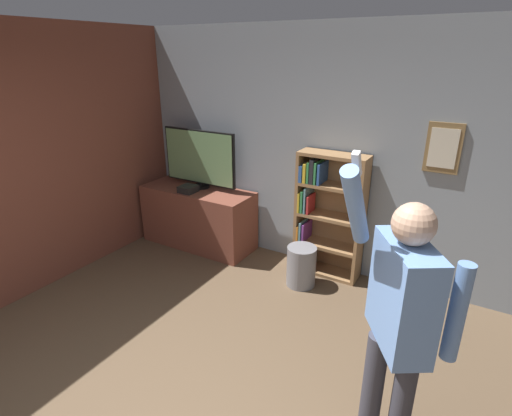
# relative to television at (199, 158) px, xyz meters

# --- Properties ---
(wall_back) EXTENTS (6.87, 0.09, 2.70)m
(wall_back) POSITION_rel_television_xyz_m (1.63, 0.27, 0.20)
(wall_back) COLOR gray
(wall_back) RESTS_ON ground_plane
(wall_side_brick) EXTENTS (0.06, 4.72, 2.70)m
(wall_side_brick) POSITION_rel_television_xyz_m (-0.84, -1.32, 0.20)
(wall_side_brick) COLOR brown
(wall_side_brick) RESTS_ON ground_plane
(tv_ledge) EXTENTS (1.47, 0.57, 0.77)m
(tv_ledge) POSITION_rel_television_xyz_m (0.00, -0.08, -0.77)
(tv_ledge) COLOR brown
(tv_ledge) RESTS_ON ground_plane
(television) EXTENTS (1.05, 0.22, 0.74)m
(television) POSITION_rel_television_xyz_m (0.00, 0.00, 0.00)
(television) COLOR black
(television) RESTS_ON tv_ledge
(game_console) EXTENTS (0.19, 0.21, 0.08)m
(game_console) POSITION_rel_television_xyz_m (-0.02, -0.22, -0.34)
(game_console) COLOR black
(game_console) RESTS_ON tv_ledge
(bookshelf) EXTENTS (0.74, 0.28, 1.41)m
(bookshelf) POSITION_rel_television_xyz_m (1.66, 0.09, -0.44)
(bookshelf) COLOR #997047
(bookshelf) RESTS_ON ground_plane
(person) EXTENTS (0.64, 0.59, 1.96)m
(person) POSITION_rel_television_xyz_m (2.84, -1.82, -0.11)
(person) COLOR #383842
(person) RESTS_ON ground_plane
(waste_bin) EXTENTS (0.32, 0.32, 0.45)m
(waste_bin) POSITION_rel_television_xyz_m (1.58, -0.31, -0.93)
(waste_bin) COLOR gray
(waste_bin) RESTS_ON ground_plane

